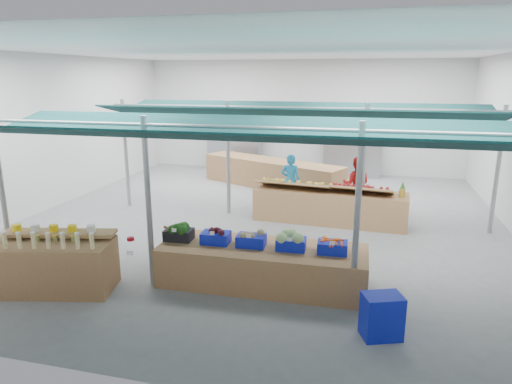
% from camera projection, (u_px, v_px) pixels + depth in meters
% --- Properties ---
extents(floor, '(13.00, 13.00, 0.00)m').
position_uv_depth(floor, '(260.00, 221.00, 11.70)').
color(floor, slate).
rests_on(floor, ground).
extents(hall, '(13.00, 13.00, 13.00)m').
position_uv_depth(hall, '(273.00, 113.00, 12.39)').
color(hall, silver).
rests_on(hall, ground).
extents(pole_grid, '(10.00, 4.60, 3.00)m').
position_uv_depth(pole_grid, '(276.00, 166.00, 9.43)').
color(pole_grid, gray).
rests_on(pole_grid, floor).
extents(awnings, '(9.50, 7.08, 0.30)m').
position_uv_depth(awnings, '(276.00, 119.00, 9.18)').
color(awnings, black).
rests_on(awnings, pole_grid).
extents(back_shelving_left, '(2.00, 0.50, 2.00)m').
position_uv_depth(back_shelving_left, '(234.00, 145.00, 17.68)').
color(back_shelving_left, '#B23F33').
rests_on(back_shelving_left, floor).
extents(back_shelving_right, '(2.00, 0.50, 2.00)m').
position_uv_depth(back_shelving_right, '(353.00, 149.00, 16.60)').
color(back_shelving_right, '#B23F33').
rests_on(back_shelving_right, floor).
extents(bottle_shelf, '(2.12, 1.54, 1.16)m').
position_uv_depth(bottle_shelf, '(56.00, 264.00, 7.89)').
color(bottle_shelf, brown).
rests_on(bottle_shelf, floor).
extents(veg_counter, '(3.67, 1.29, 0.71)m').
position_uv_depth(veg_counter, '(262.00, 265.00, 8.11)').
color(veg_counter, brown).
rests_on(veg_counter, floor).
extents(fruit_counter, '(3.84, 1.11, 0.81)m').
position_uv_depth(fruit_counter, '(329.00, 207.00, 11.53)').
color(fruit_counter, brown).
rests_on(fruit_counter, floor).
extents(far_counter, '(5.04, 3.01, 0.91)m').
position_uv_depth(far_counter, '(272.00, 174.00, 15.13)').
color(far_counter, brown).
rests_on(far_counter, floor).
extents(crate_stack, '(0.64, 0.55, 0.65)m').
position_uv_depth(crate_stack, '(382.00, 316.00, 6.46)').
color(crate_stack, '#101DB4').
rests_on(crate_stack, floor).
extents(vendor_left, '(0.57, 0.39, 1.52)m').
position_uv_depth(vendor_left, '(290.00, 181.00, 12.76)').
color(vendor_left, '#1A77AC').
rests_on(vendor_left, floor).
extents(vendor_right, '(0.77, 0.62, 1.52)m').
position_uv_depth(vendor_right, '(356.00, 185.00, 12.33)').
color(vendor_right, '#A91514').
rests_on(vendor_right, floor).
extents(crate_broccoli, '(0.51, 0.41, 0.35)m').
position_uv_depth(crate_broccoli, '(179.00, 232.00, 8.32)').
color(crate_broccoli, black).
rests_on(crate_broccoli, veg_counter).
extents(crate_beets, '(0.51, 0.41, 0.29)m').
position_uv_depth(crate_beets, '(216.00, 236.00, 8.17)').
color(crate_beets, '#101DB4').
rests_on(crate_beets, veg_counter).
extents(crate_celeriac, '(0.51, 0.41, 0.31)m').
position_uv_depth(crate_celeriac, '(251.00, 238.00, 8.03)').
color(crate_celeriac, '#101DB4').
rests_on(crate_celeriac, veg_counter).
extents(crate_cabbage, '(0.51, 0.41, 0.35)m').
position_uv_depth(crate_cabbage, '(291.00, 241.00, 7.87)').
color(crate_cabbage, '#101DB4').
rests_on(crate_cabbage, veg_counter).
extents(crate_carrots, '(0.51, 0.41, 0.29)m').
position_uv_depth(crate_carrots, '(333.00, 247.00, 7.72)').
color(crate_carrots, '#101DB4').
rests_on(crate_carrots, veg_counter).
extents(sparrow, '(0.12, 0.09, 0.11)m').
position_uv_depth(sparrow, '(167.00, 228.00, 8.22)').
color(sparrow, brown).
rests_on(sparrow, crate_broccoli).
extents(pole_ribbon, '(0.12, 0.12, 0.28)m').
position_uv_depth(pole_ribbon, '(131.00, 240.00, 7.28)').
color(pole_ribbon, '#B80C1E').
rests_on(pole_ribbon, pole_grid).
extents(apple_heap_yellow, '(1.97, 0.91, 0.27)m').
position_uv_depth(apple_heap_yellow, '(294.00, 183.00, 11.57)').
color(apple_heap_yellow, '#997247').
rests_on(apple_heap_yellow, fruit_counter).
extents(apple_heap_red, '(1.57, 0.86, 0.27)m').
position_uv_depth(apple_heap_red, '(361.00, 188.00, 11.08)').
color(apple_heap_red, '#997247').
rests_on(apple_heap_red, fruit_counter).
extents(pineapple, '(0.14, 0.14, 0.39)m').
position_uv_depth(pineapple, '(402.00, 190.00, 10.80)').
color(pineapple, '#8C6019').
rests_on(pineapple, fruit_counter).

